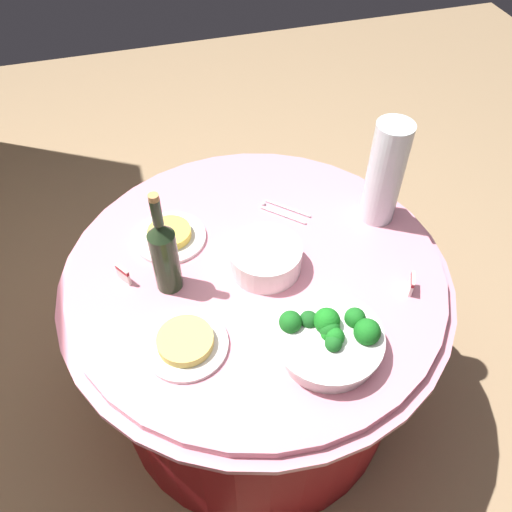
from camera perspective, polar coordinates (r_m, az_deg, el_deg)
name	(u,v)px	position (r m, az deg, el deg)	size (l,w,h in m)	color
ground_plane	(256,389)	(2.15, 0.00, -14.31)	(6.00, 6.00, 0.00)	#9E7F5B
buffet_table	(256,337)	(1.82, 0.00, -8.79)	(1.16, 1.16, 0.74)	maroon
broccoli_bowl	(329,338)	(1.34, 7.97, -8.82)	(0.28, 0.28, 0.11)	white
plate_stack	(265,258)	(1.50, 1.01, -0.20)	(0.21, 0.21, 0.08)	white
wine_bottle	(164,254)	(1.41, -9.96, 0.23)	(0.07, 0.07, 0.34)	#20311C
decorative_fruit_vase	(384,178)	(1.63, 13.78, 8.27)	(0.11, 0.11, 0.34)	silver
serving_tongs	(284,211)	(1.70, 3.03, 4.92)	(0.14, 0.15, 0.01)	silver
food_plate_noodles	(186,343)	(1.37, -7.68, -9.36)	(0.22, 0.22, 0.04)	white
food_plate_fried_egg	(170,235)	(1.62, -9.38, 2.22)	(0.22, 0.22, 0.04)	white
label_placard_front	(412,283)	(1.52, 16.60, -2.85)	(0.05, 0.03, 0.05)	white
label_placard_mid	(123,274)	(1.52, -14.28, -1.89)	(0.05, 0.04, 0.05)	white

